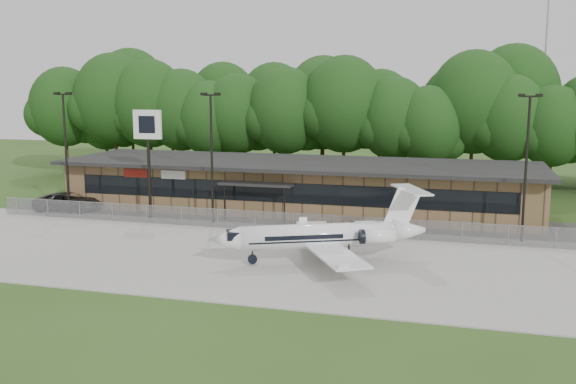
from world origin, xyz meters
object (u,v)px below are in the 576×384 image
(business_jet, at_px, (325,237))
(pole_sign, at_px, (148,136))
(terminal, at_px, (298,185))
(suv, at_px, (68,202))

(business_jet, distance_m, pole_sign, 19.49)
(terminal, height_order, pole_sign, pole_sign)
(business_jet, height_order, pole_sign, pole_sign)
(terminal, relative_size, suv, 7.04)
(business_jet, relative_size, suv, 2.27)
(terminal, relative_size, pole_sign, 4.63)
(business_jet, bearing_deg, suv, 133.46)
(terminal, bearing_deg, business_jet, -69.72)
(suv, bearing_deg, business_jet, -117.65)
(business_jet, xyz_separation_m, suv, (-24.89, 9.95, -0.83))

